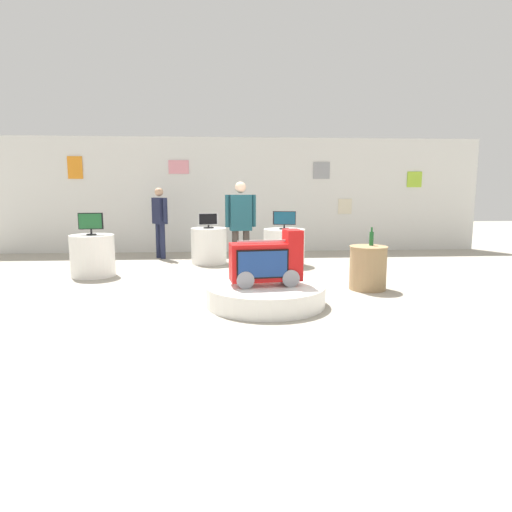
% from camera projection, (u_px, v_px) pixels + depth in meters
% --- Properties ---
extents(ground_plane, '(30.00, 30.00, 0.00)m').
position_uv_depth(ground_plane, '(248.00, 298.00, 6.58)').
color(ground_plane, '#A8A091').
extents(back_wall_display, '(12.58, 0.13, 2.89)m').
position_uv_depth(back_wall_display, '(238.00, 195.00, 11.29)').
color(back_wall_display, silver).
rests_on(back_wall_display, ground).
extents(main_display_pedestal, '(1.66, 1.66, 0.28)m').
position_uv_depth(main_display_pedestal, '(266.00, 295.00, 6.16)').
color(main_display_pedestal, white).
rests_on(main_display_pedestal, ground).
extents(novelty_firetruck_tv, '(1.02, 0.51, 0.77)m').
position_uv_depth(novelty_firetruck_tv, '(267.00, 263.00, 6.09)').
color(novelty_firetruck_tv, gray).
rests_on(novelty_firetruck_tv, main_display_pedestal).
extents(display_pedestal_left_rear, '(0.80, 0.80, 0.77)m').
position_uv_depth(display_pedestal_left_rear, '(93.00, 256.00, 8.17)').
color(display_pedestal_left_rear, white).
rests_on(display_pedestal_left_rear, ground).
extents(tv_on_left_rear, '(0.44, 0.18, 0.41)m').
position_uv_depth(tv_on_left_rear, '(91.00, 223.00, 8.07)').
color(tv_on_left_rear, black).
rests_on(tv_on_left_rear, display_pedestal_left_rear).
extents(display_pedestal_center_rear, '(0.77, 0.77, 0.77)m').
position_uv_depth(display_pedestal_center_rear, '(209.00, 246.00, 9.60)').
color(display_pedestal_center_rear, white).
rests_on(display_pedestal_center_rear, ground).
extents(tv_on_center_rear, '(0.42, 0.23, 0.32)m').
position_uv_depth(tv_on_center_rear, '(208.00, 221.00, 9.52)').
color(tv_on_center_rear, black).
rests_on(tv_on_center_rear, display_pedestal_center_rear).
extents(display_pedestal_right_rear, '(0.87, 0.87, 0.77)m').
position_uv_depth(display_pedestal_right_rear, '(284.00, 247.00, 9.36)').
color(display_pedestal_right_rear, white).
rests_on(display_pedestal_right_rear, ground).
extents(tv_on_right_rear, '(0.48, 0.20, 0.38)m').
position_uv_depth(tv_on_right_rear, '(284.00, 219.00, 9.26)').
color(tv_on_right_rear, black).
rests_on(tv_on_right_rear, display_pedestal_right_rear).
extents(side_table_round, '(0.61, 0.61, 0.70)m').
position_uv_depth(side_table_round, '(368.00, 267.00, 7.09)').
color(side_table_round, '#9E7F56').
rests_on(side_table_round, ground).
extents(bottle_on_side_table, '(0.07, 0.07, 0.30)m').
position_uv_depth(bottle_on_side_table, '(371.00, 238.00, 7.11)').
color(bottle_on_side_table, '#195926').
rests_on(bottle_on_side_table, side_table_round).
extents(shopper_browsing_near_truck, '(0.55, 0.25, 1.74)m').
position_uv_depth(shopper_browsing_near_truck, '(241.00, 222.00, 7.92)').
color(shopper_browsing_near_truck, '#38332D').
rests_on(shopper_browsing_near_truck, ground).
extents(shopper_browsing_rear, '(0.39, 0.46, 1.64)m').
position_uv_depth(shopper_browsing_rear, '(160.00, 217.00, 10.21)').
color(shopper_browsing_rear, '#1E233F').
rests_on(shopper_browsing_rear, ground).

